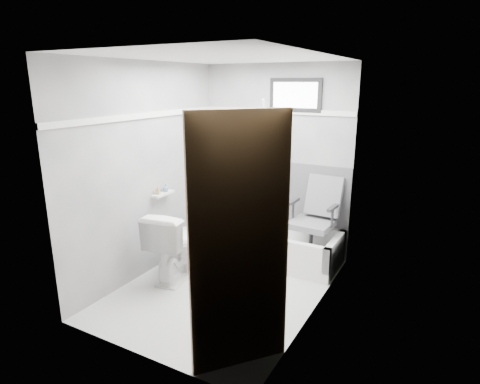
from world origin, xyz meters
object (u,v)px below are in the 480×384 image
Objects in this scene: bathtub at (278,244)px; soap_bottle_a at (158,190)px; soap_bottle_b at (166,188)px; door at (252,270)px; office_chair at (312,218)px; toilet at (176,244)px.

soap_bottle_a reaches higher than bathtub.
soap_bottle_b is at bearing 90.00° from soap_bottle_a.
soap_bottle_a is (-1.17, -0.85, 0.76)m from bathtub.
door is 20.70× the size of soap_bottle_a.
office_chair is 1.19× the size of toilet.
office_chair reaches higher than bathtub.
soap_bottle_b is at bearing -150.89° from office_chair.
bathtub is 1.30m from toilet.
office_chair is 0.49× the size of door.
toilet is at bearing -131.56° from bathtub.
soap_bottle_a is at bearing -144.07° from bathtub.
office_chair is (0.40, 0.05, 0.40)m from bathtub.
office_chair is 10.06× the size of soap_bottle_a.
office_chair is 10.73× the size of soap_bottle_b.
toilet is 0.66m from soap_bottle_a.
bathtub is at bearing -169.54° from office_chair.
soap_bottle_a is at bearing -146.89° from office_chair.
soap_bottle_b reaches higher than bathtub.
door reaches higher than bathtub.
office_chair reaches higher than toilet.
toilet is 8.44× the size of soap_bottle_a.
office_chair is at bearing 98.77° from door.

